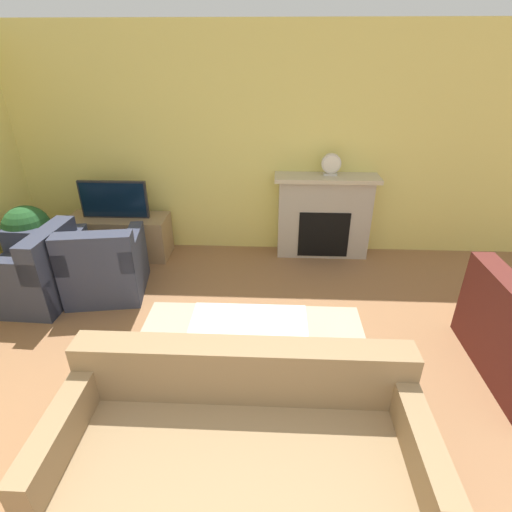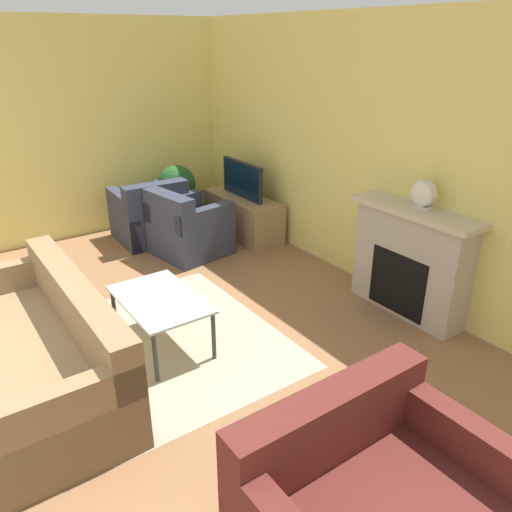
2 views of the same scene
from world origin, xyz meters
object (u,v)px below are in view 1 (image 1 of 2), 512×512
tv (114,199)px  armchair_by_window (32,275)px  coffee_table (248,330)px  armchair_accent (106,269)px  mantel_clock (331,164)px  couch_sectional (240,451)px  potted_plant (29,234)px

tv → armchair_by_window: size_ratio=0.97×
coffee_table → armchair_accent: bearing=145.3°
coffee_table → mantel_clock: (0.85, 2.18, 0.78)m
armchair_accent → coffee_table: armchair_accent is taller
coffee_table → mantel_clock: 2.47m
tv → mantel_clock: (2.63, 0.17, 0.42)m
tv → coffee_table: size_ratio=0.88×
couch_sectional → armchair_accent: 2.66m
potted_plant → armchair_by_window: bearing=-62.8°
armchair_accent → mantel_clock: mantel_clock is taller
coffee_table → tv: bearing=131.4°
armchair_by_window → armchair_accent: same height
potted_plant → mantel_clock: mantel_clock is taller
armchair_accent → mantel_clock: size_ratio=3.44×
tv → couch_sectional: bearing=-59.2°
couch_sectional → coffee_table: (-0.01, 0.99, 0.12)m
armchair_by_window → mantel_clock: mantel_clock is taller
couch_sectional → armchair_accent: bearing=127.7°
couch_sectional → armchair_accent: same height
couch_sectional → coffee_table: 0.99m
armchair_by_window → mantel_clock: 3.53m
armchair_by_window → coffee_table: (2.33, -0.94, 0.11)m
tv → armchair_by_window: 1.30m
couch_sectional → armchair_by_window: (-2.34, 1.93, 0.01)m
tv → potted_plant: size_ratio=0.98×
coffee_table → potted_plant: 3.01m
armchair_by_window → mantel_clock: (3.18, 1.24, 0.89)m
couch_sectional → mantel_clock: (0.84, 3.17, 0.90)m
coffee_table → mantel_clock: bearing=68.7°
couch_sectional → armchair_accent: size_ratio=2.34×
armchair_by_window → armchair_accent: (0.72, 0.18, 0.00)m
couch_sectional → tv: bearing=120.8°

